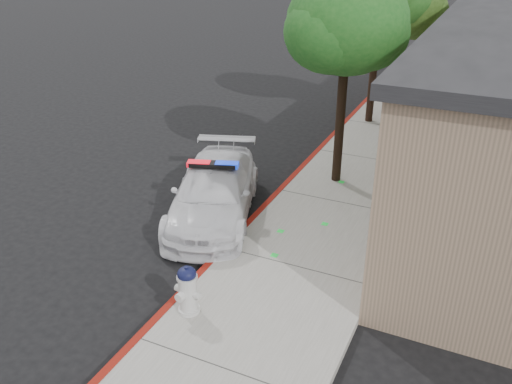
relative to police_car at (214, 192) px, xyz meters
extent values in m
plane|color=black|center=(0.90, -1.33, -0.64)|extent=(120.00, 120.00, 0.00)
cube|color=gray|center=(2.50, 1.67, -0.57)|extent=(3.20, 60.00, 0.15)
cube|color=maroon|center=(0.96, 1.67, -0.56)|extent=(0.14, 60.00, 0.16)
cube|color=black|center=(4.07, -0.33, 1.31)|extent=(0.08, 1.48, 1.68)
cube|color=black|center=(4.07, 2.67, 1.31)|extent=(0.08, 1.48, 1.68)
cube|color=black|center=(4.07, 5.67, 1.31)|extent=(0.08, 1.48, 1.68)
cube|color=black|center=(4.07, 8.67, 1.31)|extent=(0.08, 1.48, 1.68)
cube|color=black|center=(4.07, 11.67, 1.31)|extent=(0.08, 1.48, 1.68)
cube|color=black|center=(4.07, 14.67, 1.31)|extent=(0.08, 1.48, 1.68)
cube|color=black|center=(4.07, 17.67, 1.31)|extent=(0.08, 1.48, 1.68)
imported|color=white|center=(0.00, 0.00, 0.00)|extent=(3.13, 4.72, 1.27)
cube|color=black|center=(0.00, 0.00, 0.69)|extent=(1.23, 0.66, 0.10)
cube|color=red|center=(-0.30, -0.11, 0.70)|extent=(0.57, 0.40, 0.11)
cube|color=#0D30E3|center=(0.30, 0.11, 0.70)|extent=(0.57, 0.40, 0.11)
cylinder|color=silver|center=(1.37, -3.39, -0.46)|extent=(0.38, 0.38, 0.07)
cylinder|color=silver|center=(1.37, -3.39, -0.11)|extent=(0.32, 0.32, 0.62)
cylinder|color=silver|center=(1.37, -3.39, 0.22)|extent=(0.36, 0.36, 0.05)
ellipsoid|color=#0F1338|center=(1.37, -3.39, 0.29)|extent=(0.33, 0.33, 0.25)
cylinder|color=#0F1338|center=(1.37, -3.39, 0.40)|extent=(0.08, 0.08, 0.07)
cylinder|color=silver|center=(1.18, -3.37, -0.08)|extent=(0.15, 0.14, 0.12)
cylinder|color=silver|center=(1.56, -3.42, -0.08)|extent=(0.15, 0.14, 0.12)
cylinder|color=silver|center=(1.35, -3.58, -0.06)|extent=(0.17, 0.16, 0.16)
cylinder|color=black|center=(2.07, 2.87, 1.11)|extent=(0.23, 0.23, 3.20)
ellipsoid|color=#1A531A|center=(2.07, 2.87, 3.51)|extent=(2.85, 2.85, 2.42)
ellipsoid|color=#1A531A|center=(2.39, 3.27, 3.24)|extent=(2.13, 2.13, 1.81)
ellipsoid|color=#1A531A|center=(1.82, 2.50, 3.33)|extent=(2.22, 2.22, 1.89)
cylinder|color=black|center=(1.66, 7.91, 1.24)|extent=(0.24, 0.24, 3.45)
cylinder|color=black|center=(2.26, 8.51, 1.02)|extent=(0.22, 0.22, 3.01)
ellipsoid|color=#294716|center=(2.26, 8.51, 3.30)|extent=(2.58, 2.58, 2.19)
ellipsoid|color=#294716|center=(2.69, 8.68, 3.04)|extent=(1.98, 1.98, 1.68)
ellipsoid|color=#294716|center=(2.00, 8.25, 3.12)|extent=(2.07, 2.07, 1.76)
camera|label=1|loc=(5.55, -9.62, 5.52)|focal=37.56mm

